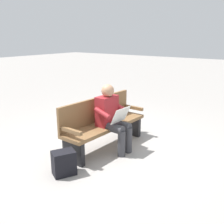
% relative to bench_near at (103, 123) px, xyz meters
% --- Properties ---
extents(ground_plane, '(40.00, 40.00, 0.00)m').
position_rel_bench_near_xyz_m(ground_plane, '(0.00, 0.07, -0.46)').
color(ground_plane, gray).
extents(bench_near, '(1.82, 0.56, 0.90)m').
position_rel_bench_near_xyz_m(bench_near, '(0.00, 0.00, 0.00)').
color(bench_near, brown).
rests_on(bench_near, ground).
extents(person_seated, '(0.58, 0.59, 1.18)m').
position_rel_bench_near_xyz_m(person_seated, '(0.03, 0.23, 0.17)').
color(person_seated, maroon).
rests_on(person_seated, ground).
extents(backpack, '(0.39, 0.37, 0.37)m').
position_rel_bench_near_xyz_m(backpack, '(1.14, 0.16, -0.28)').
color(backpack, black).
rests_on(backpack, ground).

